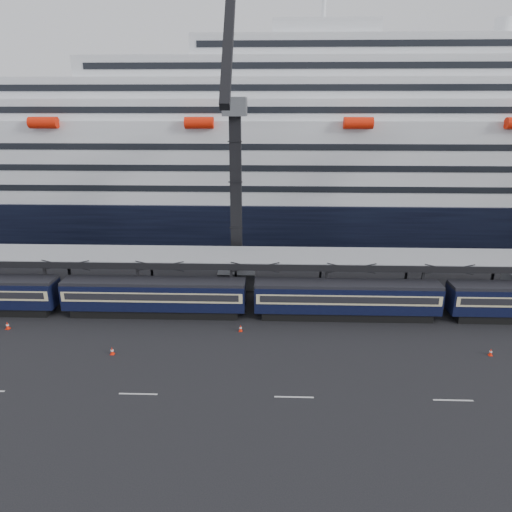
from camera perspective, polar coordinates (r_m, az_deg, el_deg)
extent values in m
plane|color=black|center=(42.85, 24.07, -13.03)|extent=(260.00, 260.00, 0.00)
cube|color=beige|center=(37.81, -14.51, -16.35)|extent=(3.00, 0.15, 0.02)
cube|color=beige|center=(36.50, 4.77, -17.16)|extent=(3.00, 0.15, 0.02)
cube|color=beige|center=(39.02, 23.43, -16.21)|extent=(3.00, 0.15, 0.02)
cube|color=black|center=(49.82, -12.40, -6.68)|extent=(17.48, 2.40, 0.90)
cube|color=black|center=(49.10, -12.55, -4.77)|extent=(19.00, 2.80, 2.70)
cube|color=beige|center=(48.98, -12.57, -4.45)|extent=(18.62, 2.92, 1.05)
cube|color=black|center=(48.97, -12.58, -4.40)|extent=(17.86, 2.98, 0.70)
cube|color=black|center=(48.54, -12.67, -3.14)|extent=(19.00, 2.50, 0.35)
cube|color=black|center=(48.98, 11.10, -7.04)|extent=(17.48, 2.40, 0.90)
cube|color=black|center=(48.25, 11.23, -5.10)|extent=(19.00, 2.80, 2.70)
cube|color=beige|center=(48.13, 11.25, -4.78)|extent=(18.62, 2.92, 1.05)
cube|color=black|center=(48.11, 11.26, -4.72)|extent=(17.86, 2.98, 0.70)
cube|color=black|center=(47.68, 11.34, -3.45)|extent=(19.00, 2.50, 0.35)
cube|color=#919498|center=(52.67, 19.39, -0.14)|extent=(130.00, 6.00, 0.25)
cube|color=black|center=(50.07, 20.33, -1.55)|extent=(130.00, 0.25, 0.70)
cube|color=black|center=(55.49, 18.48, 0.55)|extent=(130.00, 0.25, 0.70)
cube|color=black|center=(54.17, -24.69, -3.34)|extent=(0.25, 0.25, 5.40)
cube|color=black|center=(58.89, -22.36, -1.35)|extent=(0.25, 0.25, 5.40)
cube|color=black|center=(50.52, -14.46, -3.70)|extent=(0.25, 0.25, 5.40)
cube|color=black|center=(55.55, -12.91, -1.54)|extent=(0.25, 0.25, 5.40)
cube|color=black|center=(48.69, -3.06, -3.96)|extent=(0.25, 0.25, 5.40)
cube|color=black|center=(53.90, -2.56, -1.70)|extent=(0.25, 0.25, 5.40)
cube|color=black|center=(48.88, 8.73, -4.07)|extent=(0.25, 0.25, 5.40)
cube|color=black|center=(54.07, 8.07, -1.80)|extent=(0.25, 0.25, 5.40)
cube|color=black|center=(51.07, 19.97, -4.01)|extent=(0.25, 0.25, 5.40)
cube|color=black|center=(56.05, 18.29, -1.85)|extent=(0.25, 0.25, 5.40)
cube|color=black|center=(59.67, 27.54, -1.83)|extent=(0.25, 0.25, 5.40)
cube|color=black|center=(83.14, 12.95, 5.63)|extent=(200.00, 28.00, 7.00)
cube|color=silver|center=(81.65, 13.43, 12.14)|extent=(190.00, 26.88, 12.00)
cube|color=silver|center=(81.24, 13.84, 17.40)|extent=(160.00, 24.64, 3.00)
cube|color=black|center=(69.15, 15.93, 17.15)|extent=(153.60, 0.12, 0.90)
cube|color=silver|center=(81.27, 14.01, 19.51)|extent=(124.00, 21.84, 3.00)
cube|color=black|center=(70.55, 15.88, 19.61)|extent=(119.04, 0.12, 0.90)
cube|color=silver|center=(81.41, 14.18, 21.61)|extent=(90.00, 19.04, 3.00)
cube|color=black|center=(72.07, 15.82, 21.97)|extent=(86.40, 0.12, 0.90)
cube|color=silver|center=(81.66, 14.36, 23.71)|extent=(56.00, 16.24, 3.00)
cube|color=black|center=(73.71, 15.77, 24.23)|extent=(53.76, 0.12, 0.90)
cube|color=silver|center=(80.78, 8.34, 25.90)|extent=(16.00, 12.00, 2.50)
cylinder|color=silver|center=(88.12, 28.53, 23.74)|extent=(2.80, 2.80, 3.00)
cylinder|color=#FF2008|center=(73.08, -25.04, 14.87)|extent=(4.00, 1.60, 1.60)
cylinder|color=#FF2008|center=(66.43, -7.12, 16.19)|extent=(4.00, 1.60, 1.60)
cylinder|color=#FF2008|center=(66.74, 12.67, 15.91)|extent=(4.00, 1.60, 1.60)
cube|color=#47494E|center=(56.55, -2.37, -2.55)|extent=(4.50, 4.50, 2.00)
cube|color=black|center=(53.79, -2.51, 7.45)|extent=(1.30, 1.30, 18.00)
cube|color=#47494E|center=(52.82, -2.67, 18.16)|extent=(2.60, 3.20, 2.00)
cube|color=black|center=(47.53, -3.41, 26.47)|extent=(0.90, 12.26, 14.37)
cube|color=black|center=(55.33, -2.46, 18.17)|extent=(0.90, 5.04, 0.90)
cube|color=black|center=(57.85, -2.26, 17.99)|extent=(2.20, 1.60, 1.60)
cube|color=#FF2008|center=(52.14, -28.58, -7.98)|extent=(0.40, 0.40, 0.04)
cone|color=#FF2008|center=(51.98, -28.65, -7.58)|extent=(0.33, 0.33, 0.75)
cylinder|color=white|center=(51.98, -28.65, -7.58)|extent=(0.28, 0.28, 0.13)
cube|color=#FF2008|center=(43.60, -17.50, -11.61)|extent=(0.36, 0.36, 0.04)
cone|color=#FF2008|center=(43.42, -17.55, -11.19)|extent=(0.30, 0.30, 0.68)
cylinder|color=white|center=(43.42, -17.55, -11.19)|extent=(0.26, 0.26, 0.11)
cube|color=#FF2008|center=(45.51, -1.94, -9.35)|extent=(0.35, 0.35, 0.04)
cone|color=#FF2008|center=(45.35, -1.95, -8.96)|extent=(0.29, 0.29, 0.65)
cylinder|color=white|center=(45.35, -1.95, -8.96)|extent=(0.25, 0.25, 0.11)
cube|color=#FF2008|center=(46.46, 27.22, -10.96)|extent=(0.34, 0.34, 0.04)
cone|color=#FF2008|center=(46.30, 27.28, -10.59)|extent=(0.28, 0.28, 0.64)
cylinder|color=white|center=(46.30, 27.28, -10.59)|extent=(0.24, 0.24, 0.11)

